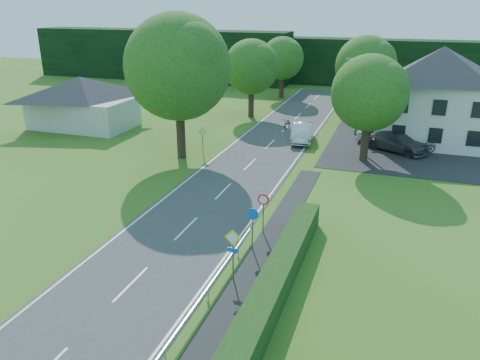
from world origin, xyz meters
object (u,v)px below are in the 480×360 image
at_px(parked_car_silver_a, 380,136).
at_px(streetlight, 365,102).
at_px(parked_car_grey, 397,142).
at_px(parasol, 390,139).
at_px(motorcycle, 287,123).
at_px(moving_car, 302,132).
at_px(parked_car_silver_b, 450,143).

bearing_deg(parked_car_silver_a, streetlight, 161.22).
distance_m(parked_car_grey, parasol, 0.79).
height_order(motorcycle, parasol, parasol).
relative_size(moving_car, parked_car_silver_b, 1.07).
bearing_deg(parasol, motorcycle, 158.29).
height_order(motorcycle, parked_car_grey, parked_car_grey).
bearing_deg(parked_car_silver_a, parked_car_grey, -141.66).
distance_m(streetlight, parked_car_grey, 4.91).
xyz_separation_m(streetlight, parked_car_grey, (2.90, 1.63, -3.60)).
xyz_separation_m(streetlight, parked_car_silver_b, (7.30, 3.26, -3.75)).
bearing_deg(parked_car_grey, moving_car, 116.58).
relative_size(motorcycle, parked_car_grey, 0.34).
distance_m(motorcycle, parasol, 11.01).
distance_m(streetlight, motorcycle, 10.80).
relative_size(motorcycle, parasol, 0.99).
bearing_deg(moving_car, parked_car_grey, -11.06).
bearing_deg(streetlight, motorcycle, 142.01).
distance_m(parked_car_silver_a, parasol, 1.79).
bearing_deg(parked_car_silver_a, moving_car, 106.13).
xyz_separation_m(streetlight, parasol, (2.29, 2.13, -3.55)).
bearing_deg(parked_car_silver_a, parasol, -148.30).
xyz_separation_m(moving_car, parked_car_grey, (8.43, -0.34, -0.03)).
xyz_separation_m(moving_car, parked_car_silver_b, (12.83, 1.29, -0.18)).
relative_size(parked_car_silver_b, parasol, 2.50).
relative_size(parked_car_grey, parked_car_silver_b, 1.17).
height_order(parked_car_grey, parked_car_silver_b, parked_car_grey).
bearing_deg(streetlight, parked_car_grey, 29.39).
relative_size(parked_car_silver_a, parked_car_grey, 0.75).
bearing_deg(parasol, streetlight, -137.16).
bearing_deg(moving_car, parked_car_silver_a, 5.00).
distance_m(moving_car, motorcycle, 4.87).
distance_m(moving_car, parked_car_silver_b, 12.89).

